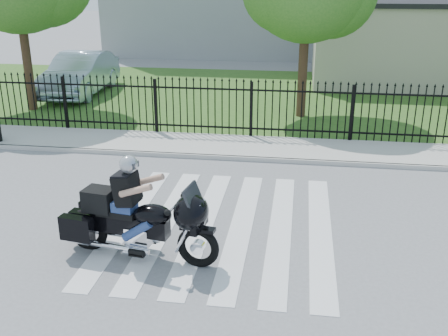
# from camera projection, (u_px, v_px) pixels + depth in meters

# --- Properties ---
(ground) EXTENTS (120.00, 120.00, 0.00)m
(ground) POSITION_uv_depth(u_px,v_px,m) (222.00, 226.00, 10.75)
(ground) COLOR slate
(ground) RESTS_ON ground
(crosswalk) EXTENTS (5.00, 5.50, 0.01)m
(crosswalk) POSITION_uv_depth(u_px,v_px,m) (222.00, 226.00, 10.75)
(crosswalk) COLOR silver
(crosswalk) RESTS_ON ground
(sidewalk) EXTENTS (40.00, 2.00, 0.12)m
(sidewalk) POSITION_uv_depth(u_px,v_px,m) (247.00, 147.00, 15.36)
(sidewalk) COLOR #ADAAA3
(sidewalk) RESTS_ON ground
(curb) EXTENTS (40.00, 0.12, 0.12)m
(curb) POSITION_uv_depth(u_px,v_px,m) (243.00, 159.00, 14.43)
(curb) COLOR #ADAAA3
(curb) RESTS_ON ground
(grass_strip) EXTENTS (40.00, 12.00, 0.02)m
(grass_strip) POSITION_uv_depth(u_px,v_px,m) (265.00, 96.00, 21.85)
(grass_strip) COLOR #2A521C
(grass_strip) RESTS_ON ground
(iron_fence) EXTENTS (26.00, 0.04, 1.80)m
(iron_fence) POSITION_uv_depth(u_px,v_px,m) (251.00, 111.00, 15.99)
(iron_fence) COLOR black
(iron_fence) RESTS_ON ground
(building_low) EXTENTS (10.00, 6.00, 3.50)m
(building_low) POSITION_uv_depth(u_px,v_px,m) (425.00, 45.00, 23.99)
(building_low) COLOR #B3A995
(building_low) RESTS_ON ground
(building_low_roof) EXTENTS (10.20, 6.20, 0.20)m
(building_low_roof) POSITION_uv_depth(u_px,v_px,m) (431.00, 2.00, 23.33)
(building_low_roof) COLOR black
(building_low_roof) RESTS_ON building_low
(motorcycle_rider) EXTENTS (2.98, 1.25, 1.98)m
(motorcycle_rider) POSITION_uv_depth(u_px,v_px,m) (135.00, 216.00, 9.35)
(motorcycle_rider) COLOR black
(motorcycle_rider) RESTS_ON ground
(parked_car) EXTENTS (2.02, 5.29, 1.72)m
(parked_car) POSITION_uv_depth(u_px,v_px,m) (80.00, 74.00, 21.92)
(parked_car) COLOR #A3BBCD
(parked_car) RESTS_ON grass_strip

